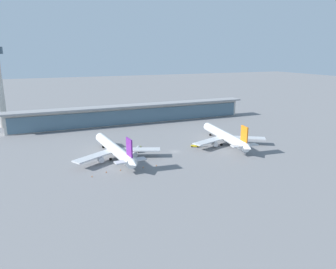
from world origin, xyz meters
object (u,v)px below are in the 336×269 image
at_px(service_truck_mid_apron_olive, 138,148).
at_px(service_truck_near_nose_yellow, 195,146).
at_px(airliner_left_stand, 115,149).
at_px(safety_cone_alpha, 106,172).
at_px(safety_cone_charlie, 156,165).
at_px(service_truck_under_wing_grey, 232,138).
at_px(safety_cone_delta, 92,176).
at_px(safety_cone_bravo, 121,170).
at_px(safety_cone_echo, 143,167).
at_px(airliner_centre_stand, 225,136).

bearing_deg(service_truck_mid_apron_olive, service_truck_near_nose_yellow, -8.44).
relative_size(airliner_left_stand, safety_cone_alpha, 88.30).
bearing_deg(service_truck_mid_apron_olive, safety_cone_charlie, -87.13).
bearing_deg(service_truck_under_wing_grey, airliner_left_stand, -175.38).
height_order(airliner_left_stand, service_truck_mid_apron_olive, airliner_left_stand).
distance_m(safety_cone_alpha, safety_cone_delta, 7.74).
height_order(service_truck_under_wing_grey, service_truck_mid_apron_olive, same).
bearing_deg(safety_cone_alpha, service_truck_under_wing_grey, 15.81).
xyz_separation_m(safety_cone_bravo, safety_cone_delta, (-14.06, -3.03, 0.00)).
distance_m(service_truck_mid_apron_olive, safety_cone_alpha, 34.88).
bearing_deg(safety_cone_delta, safety_cone_echo, 5.00).
xyz_separation_m(airliner_left_stand, safety_cone_alpha, (-8.53, -18.18, -4.86)).
bearing_deg(safety_cone_bravo, safety_cone_echo, -4.23).
bearing_deg(airliner_left_stand, service_truck_under_wing_grey, 4.62).
bearing_deg(airliner_left_stand, airliner_centre_stand, 0.10).
bearing_deg(safety_cone_alpha, airliner_centre_stand, 13.35).
bearing_deg(service_truck_near_nose_yellow, safety_cone_echo, -151.72).
relative_size(service_truck_mid_apron_olive, safety_cone_alpha, 12.24).
height_order(safety_cone_alpha, safety_cone_delta, same).
relative_size(airliner_left_stand, airliner_centre_stand, 1.00).
distance_m(service_truck_mid_apron_olive, safety_cone_bravo, 30.58).
distance_m(safety_cone_delta, safety_cone_echo, 25.29).
xyz_separation_m(airliner_left_stand, safety_cone_charlie, (16.31, -19.09, -4.86)).
xyz_separation_m(service_truck_near_nose_yellow, safety_cone_bravo, (-50.86, -20.55, -0.49)).
relative_size(airliner_centre_stand, service_truck_mid_apron_olive, 7.21).
xyz_separation_m(service_truck_under_wing_grey, safety_cone_charlie, (-61.65, -25.39, -1.39)).
height_order(safety_cone_charlie, safety_cone_delta, same).
xyz_separation_m(airliner_centre_stand, safety_cone_echo, (-59.09, -19.04, -4.86)).
xyz_separation_m(service_truck_under_wing_grey, service_truck_mid_apron_olive, (-62.98, 1.24, 0.00)).
height_order(safety_cone_delta, safety_cone_echo, same).
height_order(service_truck_near_nose_yellow, safety_cone_echo, service_truck_near_nose_yellow).
distance_m(airliner_left_stand, safety_cone_alpha, 20.67).
relative_size(safety_cone_alpha, safety_cone_delta, 1.00).
xyz_separation_m(airliner_centre_stand, service_truck_mid_apron_olive, (-53.60, 7.42, -3.47)).
bearing_deg(safety_cone_alpha, airliner_left_stand, 64.85).
bearing_deg(safety_cone_delta, service_truck_mid_apron_olive, 43.06).
height_order(airliner_centre_stand, safety_cone_alpha, airliner_centre_stand).
height_order(safety_cone_bravo, safety_cone_charlie, same).
distance_m(airliner_centre_stand, safety_cone_alpha, 79.41).
height_order(service_truck_mid_apron_olive, safety_cone_charlie, service_truck_mid_apron_olive).
relative_size(service_truck_near_nose_yellow, safety_cone_echo, 9.33).
bearing_deg(service_truck_near_nose_yellow, safety_cone_alpha, -160.34).
relative_size(airliner_centre_stand, safety_cone_alpha, 88.28).
distance_m(service_truck_near_nose_yellow, safety_cone_bravo, 54.86).
height_order(service_truck_near_nose_yellow, safety_cone_delta, service_truck_near_nose_yellow).
height_order(service_truck_mid_apron_olive, safety_cone_bravo, service_truck_mid_apron_olive).
bearing_deg(service_truck_under_wing_grey, airliner_centre_stand, -146.63).
height_order(service_truck_mid_apron_olive, safety_cone_echo, service_truck_mid_apron_olive).
distance_m(service_truck_mid_apron_olive, safety_cone_delta, 42.00).
relative_size(service_truck_near_nose_yellow, safety_cone_delta, 9.33).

